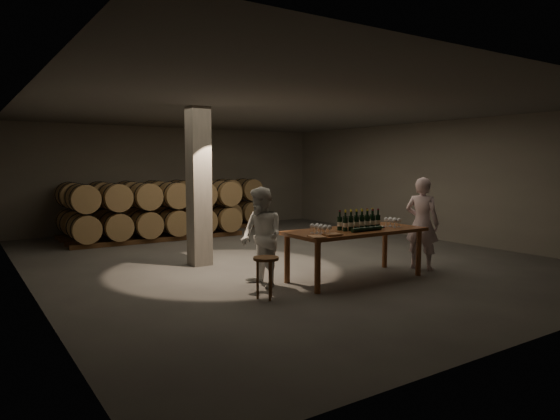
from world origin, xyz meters
TOP-DOWN VIEW (x-y plane):
  - room at (-1.80, 0.20)m, footprint 12.00×12.00m
  - tasting_table at (0.00, -2.50)m, footprint 2.60×1.10m
  - barrel_stack_back at (-0.57, 5.20)m, footprint 6.26×0.95m
  - barrel_stack_front at (-1.35, 3.80)m, footprint 4.70×0.95m
  - bottle_cluster at (0.08, -2.51)m, footprint 0.87×0.24m
  - lying_bottles at (-0.00, -2.80)m, footprint 0.76×0.08m
  - glass_cluster_left at (-0.88, -2.62)m, footprint 0.19×0.41m
  - glass_cluster_right at (0.84, -2.59)m, footprint 0.19×0.30m
  - plate at (0.55, -2.51)m, footprint 0.25×0.25m
  - notebook_near at (-0.84, -2.87)m, footprint 0.29×0.25m
  - notebook_corner at (-1.18, -2.90)m, footprint 0.30×0.34m
  - pen at (-0.70, -2.89)m, footprint 0.14×0.04m
  - stool at (-2.03, -2.75)m, footprint 0.39×0.39m
  - person_man at (1.66, -2.58)m, footprint 0.65×0.77m
  - person_woman at (-1.69, -2.05)m, footprint 0.66×0.83m

SIDE VIEW (x-z plane):
  - stool at x=-2.03m, z-range 0.21..0.86m
  - tasting_table at x=0.00m, z-range 0.35..1.25m
  - barrel_stack_front at x=-1.35m, z-range 0.04..1.61m
  - barrel_stack_back at x=-0.57m, z-range 0.04..1.61m
  - person_woman at x=-1.69m, z-range 0.00..1.68m
  - person_man at x=1.66m, z-range 0.00..1.81m
  - pen at x=-0.70m, z-range 0.90..0.91m
  - plate at x=0.55m, z-range 0.90..0.92m
  - notebook_corner at x=-1.18m, z-range 0.90..0.92m
  - notebook_near at x=-0.84m, z-range 0.90..0.93m
  - lying_bottles at x=0.00m, z-range 0.90..0.98m
  - glass_cluster_left at x=-0.88m, z-range 0.94..1.10m
  - glass_cluster_right at x=0.84m, z-range 0.94..1.11m
  - bottle_cluster at x=0.08m, z-range 0.85..1.20m
  - room at x=-1.80m, z-range -4.40..7.60m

